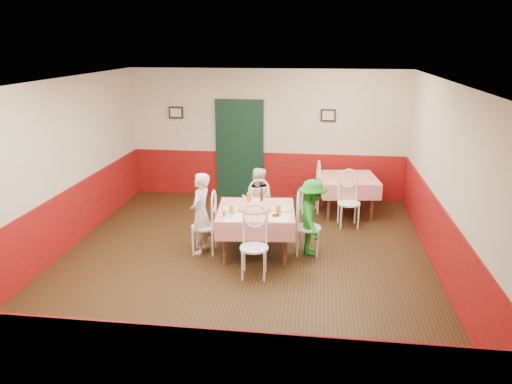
# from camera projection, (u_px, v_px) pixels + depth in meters

# --- Properties ---
(floor) EXTENTS (7.00, 7.00, 0.00)m
(floor) POSITION_uv_depth(u_px,v_px,m) (243.00, 262.00, 7.92)
(floor) COLOR black
(floor) RESTS_ON ground
(ceiling) EXTENTS (7.00, 7.00, 0.00)m
(ceiling) POSITION_uv_depth(u_px,v_px,m) (241.00, 82.00, 7.10)
(ceiling) COLOR white
(ceiling) RESTS_ON back_wall
(back_wall) EXTENTS (6.00, 0.10, 2.80)m
(back_wall) POSITION_uv_depth(u_px,v_px,m) (267.00, 135.00, 10.83)
(back_wall) COLOR beige
(back_wall) RESTS_ON ground
(front_wall) EXTENTS (6.00, 0.10, 2.80)m
(front_wall) POSITION_uv_depth(u_px,v_px,m) (178.00, 285.00, 4.19)
(front_wall) COLOR beige
(front_wall) RESTS_ON ground
(left_wall) EXTENTS (0.10, 7.00, 2.80)m
(left_wall) POSITION_uv_depth(u_px,v_px,m) (55.00, 170.00, 7.88)
(left_wall) COLOR beige
(left_wall) RESTS_ON ground
(right_wall) EXTENTS (0.10, 7.00, 2.80)m
(right_wall) POSITION_uv_depth(u_px,v_px,m) (449.00, 184.00, 7.14)
(right_wall) COLOR beige
(right_wall) RESTS_ON ground
(wainscot_back) EXTENTS (6.00, 0.03, 1.00)m
(wainscot_back) POSITION_uv_depth(u_px,v_px,m) (267.00, 175.00, 11.08)
(wainscot_back) COLOR maroon
(wainscot_back) RESTS_ON ground
(wainscot_front) EXTENTS (6.00, 0.03, 1.00)m
(wainscot_front) POSITION_uv_depth(u_px,v_px,m) (183.00, 375.00, 4.47)
(wainscot_front) COLOR maroon
(wainscot_front) RESTS_ON ground
(wainscot_left) EXTENTS (0.03, 7.00, 1.00)m
(wainscot_left) POSITION_uv_depth(u_px,v_px,m) (62.00, 224.00, 8.14)
(wainscot_left) COLOR maroon
(wainscot_left) RESTS_ON ground
(wainscot_right) EXTENTS (0.03, 7.00, 1.00)m
(wainscot_right) POSITION_uv_depth(u_px,v_px,m) (441.00, 242.00, 7.41)
(wainscot_right) COLOR maroon
(wainscot_right) RESTS_ON ground
(door) EXTENTS (0.96, 0.06, 2.10)m
(door) POSITION_uv_depth(u_px,v_px,m) (240.00, 150.00, 10.96)
(door) COLOR black
(door) RESTS_ON ground
(picture_left) EXTENTS (0.32, 0.03, 0.26)m
(picture_left) POSITION_uv_depth(u_px,v_px,m) (176.00, 113.00, 10.89)
(picture_left) COLOR black
(picture_left) RESTS_ON back_wall
(picture_right) EXTENTS (0.32, 0.03, 0.26)m
(picture_right) POSITION_uv_depth(u_px,v_px,m) (328.00, 115.00, 10.49)
(picture_right) COLOR black
(picture_right) RESTS_ON back_wall
(thermostat) EXTENTS (0.10, 0.03, 0.10)m
(thermostat) POSITION_uv_depth(u_px,v_px,m) (181.00, 129.00, 10.98)
(thermostat) COLOR white
(thermostat) RESTS_ON back_wall
(main_table) EXTENTS (1.33, 1.33, 0.77)m
(main_table) POSITION_uv_depth(u_px,v_px,m) (256.00, 231.00, 8.15)
(main_table) COLOR red
(main_table) RESTS_ON ground
(second_table) EXTENTS (1.25, 1.25, 0.77)m
(second_table) POSITION_uv_depth(u_px,v_px,m) (347.00, 195.00, 10.03)
(second_table) COLOR red
(second_table) RESTS_ON ground
(chair_left) EXTENTS (0.44, 0.44, 0.90)m
(chair_left) POSITION_uv_depth(u_px,v_px,m) (204.00, 227.00, 8.15)
(chair_left) COLOR white
(chair_left) RESTS_ON ground
(chair_right) EXTENTS (0.43, 0.43, 0.90)m
(chair_right) POSITION_uv_depth(u_px,v_px,m) (308.00, 228.00, 8.10)
(chair_right) COLOR white
(chair_right) RESTS_ON ground
(chair_far) EXTENTS (0.52, 0.52, 0.90)m
(chair_far) POSITION_uv_depth(u_px,v_px,m) (258.00, 210.00, 8.94)
(chair_far) COLOR white
(chair_far) RESTS_ON ground
(chair_near) EXTENTS (0.44, 0.44, 0.90)m
(chair_near) POSITION_uv_depth(u_px,v_px,m) (254.00, 248.00, 7.31)
(chair_near) COLOR white
(chair_near) RESTS_ON ground
(chair_second_a) EXTENTS (0.47, 0.47, 0.90)m
(chair_second_a) POSITION_uv_depth(u_px,v_px,m) (310.00, 190.00, 10.10)
(chair_second_a) COLOR white
(chair_second_a) RESTS_ON ground
(chair_second_b) EXTENTS (0.47, 0.47, 0.90)m
(chair_second_b) POSITION_uv_depth(u_px,v_px,m) (349.00, 203.00, 9.30)
(chair_second_b) COLOR white
(chair_second_b) RESTS_ON ground
(pizza) EXTENTS (0.53, 0.53, 0.03)m
(pizza) POSITION_uv_depth(u_px,v_px,m) (255.00, 209.00, 7.98)
(pizza) COLOR #B74723
(pizza) RESTS_ON main_table
(plate_left) EXTENTS (0.27, 0.27, 0.01)m
(plate_left) POSITION_uv_depth(u_px,v_px,m) (230.00, 208.00, 8.06)
(plate_left) COLOR white
(plate_left) RESTS_ON main_table
(plate_right) EXTENTS (0.27, 0.27, 0.01)m
(plate_right) POSITION_uv_depth(u_px,v_px,m) (282.00, 209.00, 8.01)
(plate_right) COLOR white
(plate_right) RESTS_ON main_table
(plate_far) EXTENTS (0.27, 0.27, 0.01)m
(plate_far) POSITION_uv_depth(u_px,v_px,m) (257.00, 200.00, 8.45)
(plate_far) COLOR white
(plate_far) RESTS_ON main_table
(glass_a) EXTENTS (0.08, 0.08, 0.14)m
(glass_a) POSITION_uv_depth(u_px,v_px,m) (231.00, 210.00, 7.76)
(glass_a) COLOR #BF7219
(glass_a) RESTS_ON main_table
(glass_b) EXTENTS (0.08, 0.08, 0.14)m
(glass_b) POSITION_uv_depth(u_px,v_px,m) (278.00, 210.00, 7.78)
(glass_b) COLOR #BF7219
(glass_b) RESTS_ON main_table
(glass_c) EXTENTS (0.09, 0.09, 0.15)m
(glass_c) POSITION_uv_depth(u_px,v_px,m) (249.00, 197.00, 8.41)
(glass_c) COLOR #BF7219
(glass_c) RESTS_ON main_table
(beer_bottle) EXTENTS (0.06, 0.06, 0.21)m
(beer_bottle) POSITION_uv_depth(u_px,v_px,m) (262.00, 196.00, 8.38)
(beer_bottle) COLOR #381C0A
(beer_bottle) RESTS_ON main_table
(shaker_a) EXTENTS (0.04, 0.04, 0.09)m
(shaker_a) POSITION_uv_depth(u_px,v_px,m) (227.00, 215.00, 7.66)
(shaker_a) COLOR silver
(shaker_a) RESTS_ON main_table
(shaker_b) EXTENTS (0.04, 0.04, 0.09)m
(shaker_b) POSITION_uv_depth(u_px,v_px,m) (231.00, 216.00, 7.61)
(shaker_b) COLOR silver
(shaker_b) RESTS_ON main_table
(shaker_c) EXTENTS (0.04, 0.04, 0.09)m
(shaker_c) POSITION_uv_depth(u_px,v_px,m) (224.00, 214.00, 7.69)
(shaker_c) COLOR #B23319
(shaker_c) RESTS_ON main_table
(menu_left) EXTENTS (0.39, 0.46, 0.00)m
(menu_left) POSITION_uv_depth(u_px,v_px,m) (234.00, 218.00, 7.65)
(menu_left) COLOR white
(menu_left) RESTS_ON main_table
(menu_right) EXTENTS (0.34, 0.43, 0.00)m
(menu_right) POSITION_uv_depth(u_px,v_px,m) (279.00, 217.00, 7.66)
(menu_right) COLOR white
(menu_right) RESTS_ON main_table
(wallet) EXTENTS (0.12, 0.10, 0.02)m
(wallet) POSITION_uv_depth(u_px,v_px,m) (275.00, 216.00, 7.71)
(wallet) COLOR black
(wallet) RESTS_ON main_table
(diner_left) EXTENTS (0.40, 0.54, 1.35)m
(diner_left) POSITION_uv_depth(u_px,v_px,m) (201.00, 213.00, 8.09)
(diner_left) COLOR gray
(diner_left) RESTS_ON ground
(diner_far) EXTENTS (0.63, 0.50, 1.22)m
(diner_far) POSITION_uv_depth(u_px,v_px,m) (258.00, 201.00, 8.94)
(diner_far) COLOR gray
(diner_far) RESTS_ON ground
(diner_right) EXTENTS (0.58, 0.87, 1.26)m
(diner_right) POSITION_uv_depth(u_px,v_px,m) (312.00, 218.00, 8.05)
(diner_right) COLOR gray
(diner_right) RESTS_ON ground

